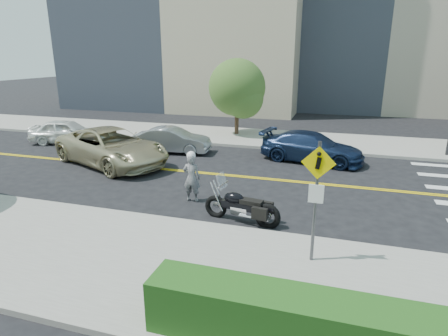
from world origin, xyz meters
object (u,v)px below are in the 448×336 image
object	(u,v)px
pedestrian_sign	(316,191)
suv	(111,147)
parked_car_white	(67,131)
parked_car_blue	(312,147)
motorcycle	(242,200)
parked_car_silver	(172,140)
motorcyclist	(192,177)

from	to	relation	value
pedestrian_sign	suv	xyz separation A→B (m)	(-9.73, 6.36, -1.11)
parked_car_white	parked_car_blue	bearing A→B (deg)	-105.65
parked_car_blue	pedestrian_sign	bearing A→B (deg)	-164.45
motorcycle	parked_car_white	distance (m)	14.54
pedestrian_sign	suv	distance (m)	11.68
parked_car_silver	parked_car_blue	bearing A→B (deg)	-93.67
parked_car_white	suv	bearing A→B (deg)	-137.81
pedestrian_sign	parked_car_silver	xyz separation A→B (m)	(-7.94, 9.26, -1.30)
pedestrian_sign	motorcycle	xyz separation A→B (m)	(-2.27, 1.95, -1.22)
motorcyclist	motorcycle	distance (m)	2.42
parked_car_blue	motorcyclist	bearing A→B (deg)	161.80
motorcyclist	parked_car_white	xyz separation A→B (m)	(-10.36, 6.32, -0.21)
pedestrian_sign	parked_car_silver	distance (m)	12.27
suv	parked_car_white	world-z (taller)	suv
parked_car_silver	parked_car_blue	xyz separation A→B (m)	(7.21, 0.34, 0.05)
suv	parked_car_white	distance (m)	5.88
pedestrian_sign	suv	world-z (taller)	pedestrian_sign
motorcyclist	parked_car_blue	bearing A→B (deg)	-119.69
pedestrian_sign	parked_car_silver	world-z (taller)	pedestrian_sign
pedestrian_sign	parked_car_blue	size ratio (longest dim) A/B	0.61
pedestrian_sign	motorcycle	world-z (taller)	pedestrian_sign
pedestrian_sign	parked_car_white	world-z (taller)	pedestrian_sign
pedestrian_sign	parked_car_silver	size ratio (longest dim) A/B	0.74
suv	parked_car_silver	bearing A→B (deg)	-8.46
motorcycle	parked_car_blue	xyz separation A→B (m)	(1.54, 7.65, -0.03)
pedestrian_sign	motorcycle	bearing A→B (deg)	139.38
parked_car_white	parked_car_blue	xyz separation A→B (m)	(14.01, 0.16, 0.02)
motorcycle	parked_car_white	xyz separation A→B (m)	(-12.47, 7.48, -0.04)
parked_car_white	parked_car_blue	size ratio (longest dim) A/B	0.83
suv	parked_car_white	size ratio (longest dim) A/B	1.49
motorcyclist	parked_car_silver	world-z (taller)	motorcyclist
suv	parked_car_silver	size ratio (longest dim) A/B	1.52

